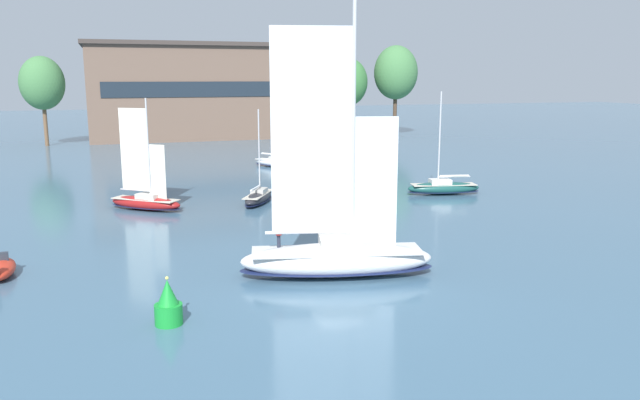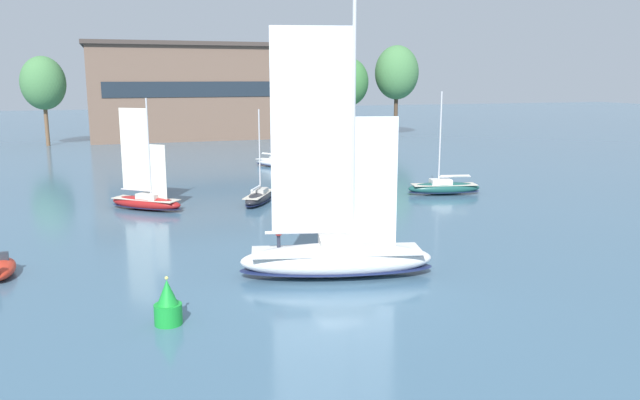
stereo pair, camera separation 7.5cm
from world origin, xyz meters
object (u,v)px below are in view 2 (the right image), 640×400
Objects in this scene: tree_shore_center at (43,83)px; channel_buoy at (168,305)px; tree_shore_right at (397,73)px; motor_tender at (1,269)px; tree_shore_left at (349,82)px; sailboat_moored_mid_channel at (444,187)px; sailboat_moored_near_marina at (146,200)px; sailboat_moored_outer_mooring at (276,162)px; sailboat_moored_far_slip at (259,197)px; sailboat_main at (337,255)px.

tree_shore_center reaches higher than channel_buoy.
motor_tender is (-57.93, -71.44, -11.38)m from tree_shore_right.
tree_shore_left is at bearing 63.76° from channel_buoy.
channel_buoy is at bearing -121.34° from tree_shore_right.
channel_buoy is (11.99, -83.14, -9.15)m from tree_shore_center.
sailboat_moored_mid_channel is 2.66× the size of motor_tender.
tree_shore_left is 0.85× the size of tree_shore_right.
sailboat_moored_outer_mooring is (16.81, 21.39, -0.20)m from sailboat_moored_near_marina.
motor_tender is (-36.19, -14.36, -0.21)m from sailboat_moored_mid_channel.
tree_shore_center is 1.74× the size of sailboat_moored_far_slip.
sailboat_moored_near_marina is 0.96× the size of sailboat_moored_mid_channel.
sailboat_moored_outer_mooring is 50.59m from channel_buoy.
motor_tender is at bearing -118.55° from sailboat_moored_near_marina.
sailboat_main reaches higher than sailboat_moored_mid_channel.
tree_shore_right is 87.63m from sailboat_main.
sailboat_main is at bearing -117.34° from tree_shore_right.
tree_shore_right is at bearing 50.96° from motor_tender.
sailboat_moored_mid_channel reaches higher than sailboat_moored_far_slip.
tree_shore_right is 74.85m from sailboat_moored_near_marina.
sailboat_moored_mid_channel is at bearing 21.65° from motor_tender.
sailboat_main reaches higher than channel_buoy.
tree_shore_left reaches higher than sailboat_moored_far_slip.
tree_shore_left is 3.95× the size of motor_tender.
tree_shore_left is at bearing 61.57° from sailboat_moored_far_slip.
channel_buoy is at bearing -138.78° from sailboat_moored_mid_channel.
tree_shore_left reaches higher than tree_shore_center.
sailboat_moored_near_marina is 26.16m from channel_buoy.
tree_shore_left is at bearing 55.73° from motor_tender.
tree_shore_right is (10.00, 1.10, 1.72)m from tree_shore_left.
channel_buoy is at bearing -109.96° from sailboat_moored_outer_mooring.
tree_shore_left is at bearing 68.53° from sailboat_main.
sailboat_moored_mid_channel is at bearing 41.22° from channel_buoy.
tree_shore_right is 1.81× the size of sailboat_moored_near_marina.
channel_buoy is (-49.63, -81.50, -10.92)m from tree_shore_right.
sailboat_moored_near_marina is 1.08× the size of sailboat_moored_outer_mooring.
sailboat_moored_outer_mooring reaches higher than motor_tender.
tree_shore_left is 1.54× the size of sailboat_moored_near_marina.
sailboat_main is 43.98m from sailboat_moored_outer_mooring.
sailboat_moored_near_marina is 27.21m from sailboat_moored_outer_mooring.
sailboat_main is at bearing -132.04° from sailboat_moored_mid_channel.
sailboat_main is 23.79m from sailboat_moored_near_marina.
motor_tender is at bearing -129.04° from tree_shore_right.
tree_shore_center is 1.66× the size of sailboat_moored_outer_mooring.
sailboat_moored_mid_channel is 1.18× the size of sailboat_moored_far_slip.
sailboat_moored_outer_mooring is at bearing -124.25° from tree_shore_left.
tree_shore_right is 48.23m from sailboat_moored_outer_mooring.
sailboat_moored_far_slip is 0.96× the size of sailboat_moored_outer_mooring.
sailboat_moored_far_slip is 24.32m from motor_tender.
tree_shore_right is 69.11m from sailboat_moored_far_slip.
tree_shore_right reaches higher than sailboat_moored_mid_channel.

